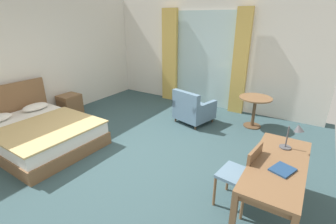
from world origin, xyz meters
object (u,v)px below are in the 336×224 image
Objects in this scene: writing_desk at (277,170)px; round_cafe_table at (255,105)px; nightstand at (70,105)px; desk_lamp at (295,133)px; bed at (38,132)px; closed_book at (283,170)px; desk_chair at (243,173)px; armchair_by_window at (193,109)px.

writing_desk reaches higher than round_cafe_table.
nightstand is 1.34× the size of desk_lamp.
nightstand is at bearing -156.85° from round_cafe_table.
desk_lamp reaches higher than round_cafe_table.
closed_book is (4.20, 0.35, 0.52)m from bed.
bed is at bearing -173.45° from writing_desk.
desk_chair is at bearing -172.71° from closed_book.
closed_book is at bearing -64.83° from writing_desk.
writing_desk is at bearing -71.53° from round_cafe_table.
round_cafe_table is at bearing 100.76° from desk_chair.
desk_lamp reaches higher than closed_book.
desk_chair is (3.78, 0.44, 0.26)m from bed.
nightstand is at bearing 170.25° from writing_desk.
writing_desk is (4.96, -0.85, 0.42)m from nightstand.
nightstand is 5.14m from closed_book.
nightstand is 5.12m from desk_lamp.
desk_lamp is (0.45, 0.40, 0.50)m from desk_chair.
bed reaches higher than writing_desk.
writing_desk is 2.14× the size of round_cafe_table.
closed_book is at bearing -92.84° from desk_lamp.
round_cafe_table is (1.25, 0.52, 0.19)m from armchair_by_window.
writing_desk reaches higher than nightstand.
nightstand is 0.35× the size of writing_desk.
desk_chair is at bearing -10.89° from nightstand.
bed is 4.38m from desk_lamp.
closed_book reaches higher than round_cafe_table.
round_cafe_table is (-0.95, 2.23, -0.51)m from desk_lamp.
desk_chair is 3.65× the size of closed_book.
desk_lamp is (0.09, 0.37, 0.34)m from writing_desk.
desk_lamp is 1.56× the size of closed_book.
closed_book is at bearing -12.90° from desk_chair.
desk_lamp reaches higher than desk_chair.
armchair_by_window is at bearing 142.37° from desk_lamp.
desk_chair is at bearing -79.24° from round_cafe_table.
writing_desk is at bearing -44.37° from armchair_by_window.
nightstand is at bearing 121.46° from bed.
desk_chair is 0.51m from closed_book.
desk_lamp is 0.43× the size of armchair_by_window.
desk_lamp is at bearing -37.63° from armchair_by_window.
bed is 1.56m from nightstand.
nightstand is 0.75× the size of round_cafe_table.
round_cafe_table is (3.28, 3.07, 0.25)m from bed.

